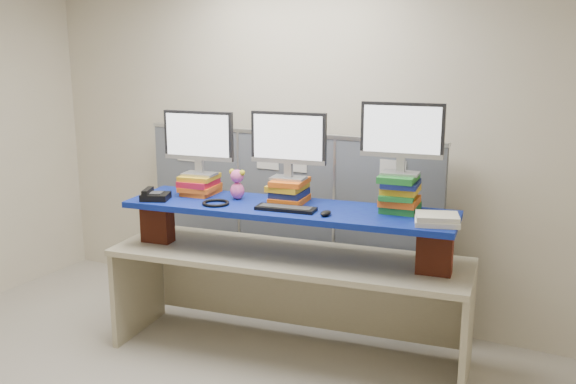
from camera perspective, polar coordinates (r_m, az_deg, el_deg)
The scene contains 18 objects.
room at distance 3.66m, azimuth -13.22°, elevation -0.05°, with size 5.00×4.00×2.80m.
cubicle_partition at distance 5.25m, azimuth -0.19°, elevation -2.86°, with size 2.60×0.06×1.53m.
desk at distance 4.57m, azimuth -0.00°, elevation -7.38°, with size 2.60×1.07×0.77m.
brick_pier_left at distance 4.85m, azimuth -11.54°, elevation -2.61°, with size 0.22×0.12×0.31m, color maroon.
brick_pier_right at distance 4.20m, azimuth 12.92°, elevation -5.12°, with size 0.22×0.12×0.31m, color maroon.
blue_board at distance 4.42m, azimuth 0.00°, elevation -1.53°, with size 2.30×0.57×0.04m, color #090C7B.
book_stack_left at distance 4.80m, azimuth -7.86°, elevation 0.67°, with size 0.29×0.32×0.15m.
book_stack_center at distance 4.52m, azimuth 0.09°, elevation 0.15°, with size 0.29×0.32×0.16m.
book_stack_right at distance 4.32m, azimuth 9.90°, elevation -0.06°, with size 0.29×0.32×0.25m.
monitor_left at distance 4.74m, azimuth -7.96°, elevation 4.69°, with size 0.54×0.18×0.47m.
monitor_center at distance 4.45m, azimuth 0.03°, elevation 4.53°, with size 0.54×0.18×0.47m.
monitor_right at distance 4.24m, azimuth 10.10°, elevation 5.10°, with size 0.54×0.18×0.47m.
keyboard at distance 4.31m, azimuth -0.19°, elevation -1.47°, with size 0.42×0.19×0.03m.
mouse at distance 4.17m, azimuth 3.37°, elevation -1.89°, with size 0.06×0.11×0.03m, color black.
desk_phone at distance 4.69m, azimuth -11.78°, elevation -0.32°, with size 0.24×0.23×0.08m.
headset at distance 4.49m, azimuth -6.44°, elevation -0.98°, with size 0.19×0.19×0.02m, color black.
plush_toy at distance 4.61m, azimuth -4.54°, elevation 0.72°, with size 0.13×0.10×0.22m.
binder_stack at distance 4.07m, azimuth 13.12°, elevation -2.38°, with size 0.32×0.29×0.06m.
Camera 1 is at (2.34, -2.69, 2.20)m, focal length 40.00 mm.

